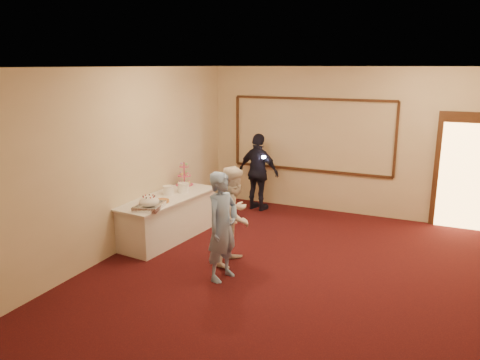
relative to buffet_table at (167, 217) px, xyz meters
name	(u,v)px	position (x,y,z in m)	size (l,w,h in m)	color
floor	(295,280)	(2.60, -0.68, -0.39)	(7.00, 7.00, 0.00)	black
room_walls	(299,142)	(2.60, -0.68, 1.64)	(6.04, 7.04, 3.02)	beige
wall_molding	(311,135)	(1.80, 2.79, 1.21)	(3.45, 0.04, 1.55)	#362010
doorway	(464,172)	(4.75, 2.77, 0.69)	(1.05, 0.07, 2.20)	#362010
buffet_table	(167,217)	(0.00, 0.00, 0.00)	(1.02, 2.16, 0.77)	silver
pavlova_tray	(149,203)	(0.13, -0.70, 0.47)	(0.51, 0.60, 0.21)	silver
cupcake_stand	(184,176)	(-0.14, 0.85, 0.56)	(0.34, 0.34, 0.49)	#D2446F
plate_stack_a	(168,190)	(-0.04, 0.12, 0.46)	(0.20, 0.20, 0.16)	white
plate_stack_b	(183,188)	(0.11, 0.38, 0.47)	(0.21, 0.21, 0.17)	white
tart	(162,201)	(0.13, -0.34, 0.41)	(0.27, 0.27, 0.06)	white
man	(222,226)	(1.62, -1.05, 0.41)	(0.58, 0.38, 1.59)	#7A99CC
woman	(234,215)	(1.52, -0.46, 0.38)	(0.75, 0.58, 1.54)	white
guest	(259,172)	(0.83, 2.26, 0.43)	(0.96, 0.40, 1.64)	black
camera_flash	(264,157)	(1.03, 2.05, 0.81)	(0.07, 0.04, 0.05)	white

